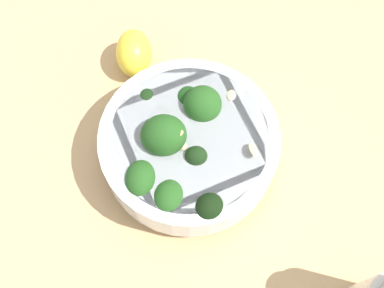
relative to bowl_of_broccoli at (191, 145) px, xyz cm
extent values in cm
cube|color=tan|center=(-5.09, 0.22, -5.54)|extent=(68.21, 68.21, 3.02)
cylinder|color=white|center=(-0.11, 0.16, -3.28)|extent=(10.57, 10.57, 1.51)
cylinder|color=white|center=(-0.11, 0.16, -0.25)|extent=(19.22, 19.22, 4.54)
cylinder|color=silver|center=(-0.11, 0.16, 1.62)|extent=(16.85, 16.85, 0.80)
cylinder|color=#3C7A32|center=(0.03, -2.41, 0.76)|extent=(1.82, 1.76, 1.67)
ellipsoid|color=#23511C|center=(0.03, -2.41, 2.63)|extent=(5.87, 7.01, 6.21)
cylinder|color=#2F662B|center=(6.29, -1.89, -0.22)|extent=(1.81, 1.68, 1.53)
ellipsoid|color=#23511C|center=(6.29, -1.89, 1.50)|extent=(4.56, 4.05, 3.50)
cylinder|color=#3C7A32|center=(4.42, -4.77, 0.14)|extent=(1.91, 1.80, 1.62)
ellipsoid|color=#23511C|center=(4.42, -4.77, 1.82)|extent=(4.21, 3.91, 3.59)
cylinder|color=#589D47|center=(7.47, 2.14, -0.36)|extent=(1.84, 1.92, 1.67)
ellipsoid|color=black|center=(7.47, 2.14, 1.34)|extent=(4.42, 5.24, 4.76)
cylinder|color=#4A8F3C|center=(-5.20, -0.16, -0.12)|extent=(1.46, 1.25, 1.63)
ellipsoid|color=#194216|center=(-5.20, -0.16, 1.41)|extent=(4.24, 3.96, 3.06)
cylinder|color=#589D47|center=(-3.73, 1.71, 0.36)|extent=(1.89, 1.70, 1.87)
ellipsoid|color=#23511C|center=(-3.73, 1.71, 2.30)|extent=(6.11, 5.46, 4.82)
cylinder|color=#2F662B|center=(-5.22, -4.15, 0.01)|extent=(1.16, 1.32, 1.26)
ellipsoid|color=black|center=(-5.22, -4.15, 1.25)|extent=(3.72, 3.90, 2.72)
cylinder|color=#3C7A32|center=(2.15, 0.91, 0.66)|extent=(1.16, 1.16, 1.47)
ellipsoid|color=black|center=(2.15, 0.91, 2.03)|extent=(2.89, 2.81, 3.12)
ellipsoid|color=#DBBC84|center=(0.89, -0.77, 2.46)|extent=(1.93, 2.02, 1.00)
ellipsoid|color=#DBBC84|center=(1.84, 6.73, 2.76)|extent=(1.86, 1.35, 1.15)
ellipsoid|color=#DBBC84|center=(-4.70, 4.95, 1.98)|extent=(2.04, 1.50, 0.68)
ellipsoid|color=#DBBC84|center=(-0.01, -2.69, 3.90)|extent=(1.87, 1.36, 1.13)
ellipsoid|color=#DBBC84|center=(0.47, -1.19, 3.86)|extent=(1.11, 1.83, 0.95)
ellipsoid|color=#DBBC84|center=(-0.59, -1.20, 1.81)|extent=(1.48, 2.02, 0.82)
ellipsoid|color=yellow|center=(-12.95, -6.37, -1.44)|extent=(6.09, 4.46, 5.18)
camera|label=1|loc=(20.63, -0.15, 47.06)|focal=44.47mm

